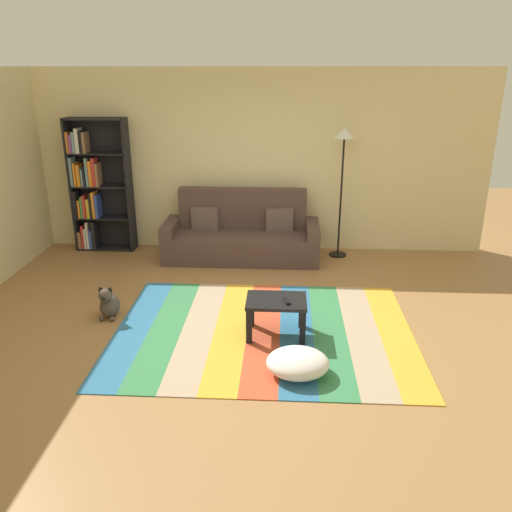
# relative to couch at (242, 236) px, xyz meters

# --- Properties ---
(ground_plane) EXTENTS (14.00, 14.00, 0.00)m
(ground_plane) POSITION_rel_couch_xyz_m (0.26, -2.02, -0.34)
(ground_plane) COLOR #9E7042
(back_wall) EXTENTS (6.80, 0.10, 2.70)m
(back_wall) POSITION_rel_couch_xyz_m (0.26, 0.53, 1.01)
(back_wall) COLOR beige
(back_wall) RESTS_ON ground_plane
(rug) EXTENTS (3.19, 2.48, 0.01)m
(rug) POSITION_rel_couch_xyz_m (0.42, -2.31, -0.33)
(rug) COLOR teal
(rug) RESTS_ON ground_plane
(couch) EXTENTS (2.26, 0.80, 1.00)m
(couch) POSITION_rel_couch_xyz_m (0.00, 0.00, 0.00)
(couch) COLOR #4C3833
(couch) RESTS_ON ground_plane
(bookshelf) EXTENTS (0.90, 0.28, 2.00)m
(bookshelf) POSITION_rel_couch_xyz_m (-2.26, 0.28, 0.64)
(bookshelf) COLOR black
(bookshelf) RESTS_ON ground_plane
(coffee_table) EXTENTS (0.63, 0.46, 0.41)m
(coffee_table) POSITION_rel_couch_xyz_m (0.56, -2.37, -0.01)
(coffee_table) COLOR black
(coffee_table) RESTS_ON rug
(pouf) EXTENTS (0.58, 0.51, 0.23)m
(pouf) POSITION_rel_couch_xyz_m (0.77, -3.12, -0.21)
(pouf) COLOR white
(pouf) RESTS_ON rug
(dog) EXTENTS (0.22, 0.35, 0.40)m
(dog) POSITION_rel_couch_xyz_m (-1.35, -2.05, -0.18)
(dog) COLOR #473D33
(dog) RESTS_ON ground_plane
(standing_lamp) EXTENTS (0.32, 0.32, 1.89)m
(standing_lamp) POSITION_rel_couch_xyz_m (1.45, 0.17, 1.24)
(standing_lamp) COLOR black
(standing_lamp) RESTS_ON ground_plane
(tv_remote) EXTENTS (0.08, 0.16, 0.02)m
(tv_remote) POSITION_rel_couch_xyz_m (0.67, -2.43, 0.09)
(tv_remote) COLOR black
(tv_remote) RESTS_ON coffee_table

